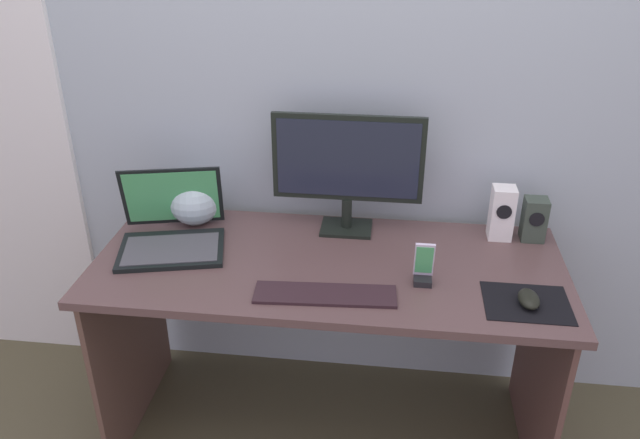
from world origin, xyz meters
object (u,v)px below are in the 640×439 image
(laptop, at_px, (172,231))
(fishbowl, at_px, (194,200))
(speaker_near_monitor, at_px, (502,213))
(keyboard_external, at_px, (325,294))
(speaker_right, at_px, (534,219))
(monitor, at_px, (348,166))
(phone_in_dock, at_px, (423,269))
(mouse, at_px, (529,299))

(laptop, distance_m, fishbowl, 0.18)
(speaker_near_monitor, xyz_separation_m, keyboard_external, (-0.56, -0.43, -0.09))
(speaker_near_monitor, distance_m, keyboard_external, 0.71)
(speaker_near_monitor, height_order, fishbowl, speaker_near_monitor)
(speaker_right, xyz_separation_m, laptop, (-1.22, -0.19, -0.03))
(monitor, relative_size, fishbowl, 2.75)
(monitor, bearing_deg, fishbowl, -179.30)
(speaker_near_monitor, distance_m, fishbowl, 1.08)
(laptop, xyz_separation_m, fishbowl, (0.03, 0.17, 0.04))
(speaker_right, relative_size, fishbowl, 0.81)
(keyboard_external, bearing_deg, phone_in_dock, 17.31)
(keyboard_external, bearing_deg, fishbowl, 137.89)
(speaker_near_monitor, height_order, laptop, laptop)
(mouse, height_order, phone_in_dock, phone_in_dock)
(monitor, height_order, speaker_near_monitor, monitor)
(monitor, bearing_deg, keyboard_external, -93.68)
(laptop, xyz_separation_m, keyboard_external, (0.55, -0.25, -0.05))
(laptop, relative_size, keyboard_external, 0.96)
(monitor, distance_m, speaker_right, 0.67)
(speaker_near_monitor, bearing_deg, laptop, -170.49)
(laptop, relative_size, mouse, 4.07)
(mouse, bearing_deg, speaker_right, 77.12)
(speaker_right, distance_m, fishbowl, 1.19)
(keyboard_external, distance_m, phone_in_dock, 0.31)
(monitor, height_order, fishbowl, monitor)
(speaker_near_monitor, bearing_deg, phone_in_dock, -129.81)
(speaker_near_monitor, height_order, keyboard_external, speaker_near_monitor)
(mouse, bearing_deg, speaker_near_monitor, 92.53)
(keyboard_external, bearing_deg, mouse, -1.01)
(keyboard_external, relative_size, phone_in_dock, 3.06)
(mouse, bearing_deg, laptop, 166.82)
(speaker_right, xyz_separation_m, phone_in_dock, (-0.38, -0.32, -0.03))
(speaker_near_monitor, bearing_deg, fishbowl, -179.17)
(phone_in_dock, bearing_deg, fishbowl, 159.24)
(laptop, height_order, mouse, laptop)
(keyboard_external, bearing_deg, laptop, 152.38)
(speaker_right, xyz_separation_m, fishbowl, (-1.19, -0.02, 0.01))
(speaker_right, relative_size, laptop, 0.38)
(monitor, bearing_deg, speaker_near_monitor, 0.95)
(fishbowl, distance_m, mouse, 1.19)
(speaker_right, bearing_deg, mouse, -100.68)
(speaker_near_monitor, xyz_separation_m, phone_in_dock, (-0.27, -0.32, -0.05))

